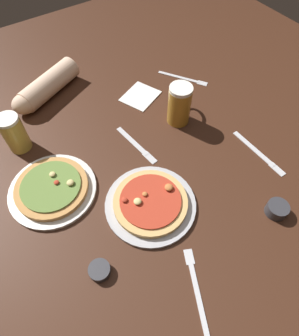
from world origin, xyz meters
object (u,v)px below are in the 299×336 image
object	(u,v)px
pizza_plate_near	(150,203)
fork_spare	(196,287)
ramekin_sauce	(277,209)
napkin_folded	(140,96)
knife_right	(136,145)
beer_mug_amber	(180,104)
pizza_plate_far	(52,188)
diner_arm	(44,88)
ramekin_butter	(100,270)
knife_spare	(259,153)
fork_left	(184,78)
beer_mug_dark	(14,132)

from	to	relation	value
pizza_plate_near	fork_spare	size ratio (longest dim) A/B	1.38
ramekin_sauce	fork_spare	bearing A→B (deg)	-174.04
napkin_folded	ramekin_sauce	bearing A→B (deg)	-85.04
ramekin_sauce	knife_right	bearing A→B (deg)	114.57
beer_mug_amber	napkin_folded	distance (m)	0.21
fork_spare	pizza_plate_far	bearing A→B (deg)	111.76
pizza_plate_near	ramekin_sauce	xyz separation A→B (m)	(0.31, -0.24, 0.00)
fork_spare	diner_arm	world-z (taller)	diner_arm
pizza_plate_near	napkin_folded	distance (m)	0.52
ramekin_butter	knife_right	size ratio (longest dim) A/B	0.28
knife_right	knife_spare	size ratio (longest dim) A/B	0.91
fork_left	ramekin_butter	bearing A→B (deg)	-143.05
beer_mug_dark	diner_arm	distance (m)	0.27
beer_mug_dark	ramekin_butter	distance (m)	0.57
ramekin_sauce	napkin_folded	world-z (taller)	ramekin_sauce
fork_spare	napkin_folded	bearing A→B (deg)	68.21
diner_arm	ramekin_butter	bearing A→B (deg)	-101.77
pizza_plate_far	fork_spare	xyz separation A→B (m)	(0.20, -0.50, -0.01)
pizza_plate_near	pizza_plate_far	xyz separation A→B (m)	(-0.24, 0.22, 0.00)
beer_mug_dark	ramekin_sauce	distance (m)	0.91
beer_mug_amber	fork_left	distance (m)	0.26
knife_right	knife_spare	bearing A→B (deg)	-38.82
fork_spare	diner_arm	bearing A→B (deg)	92.20
knife_right	knife_spare	xyz separation A→B (m)	(0.35, -0.28, 0.00)
knife_spare	diner_arm	size ratio (longest dim) A/B	0.74
pizza_plate_far	ramekin_butter	distance (m)	0.32
pizza_plate_near	knife_right	size ratio (longest dim) A/B	1.33
napkin_folded	knife_right	size ratio (longest dim) A/B	0.67
napkin_folded	beer_mug_dark	bearing A→B (deg)	177.55
ramekin_sauce	diner_arm	distance (m)	0.98
ramekin_butter	knife_spare	distance (m)	0.68
pizza_plate_far	knife_spare	size ratio (longest dim) A/B	1.19
ramekin_sauce	knife_spare	world-z (taller)	ramekin_sauce
knife_spare	diner_arm	distance (m)	0.88
beer_mug_amber	napkin_folded	size ratio (longest dim) A/B	1.10
beer_mug_dark	knife_right	xyz separation A→B (m)	(0.35, -0.24, -0.07)
pizza_plate_far	ramekin_sauce	world-z (taller)	pizza_plate_far
fork_left	pizza_plate_far	bearing A→B (deg)	-163.11
ramekin_butter	fork_spare	distance (m)	0.27
knife_right	pizza_plate_near	bearing A→B (deg)	-112.18
pizza_plate_near	napkin_folded	xyz separation A→B (m)	(0.25, 0.45, -0.01)
fork_spare	beer_mug_dark	bearing A→B (deg)	106.44
ramekin_butter	fork_left	xyz separation A→B (m)	(0.71, 0.53, -0.01)
knife_right	diner_arm	bearing A→B (deg)	111.34
knife_spare	fork_left	bearing A→B (deg)	85.88
beer_mug_dark	ramekin_sauce	bearing A→B (deg)	-51.25
napkin_folded	fork_spare	bearing A→B (deg)	-111.79
pizza_plate_near	pizza_plate_far	bearing A→B (deg)	136.55
pizza_plate_near	knife_spare	world-z (taller)	pizza_plate_near
pizza_plate_far	napkin_folded	size ratio (longest dim) A/B	1.97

